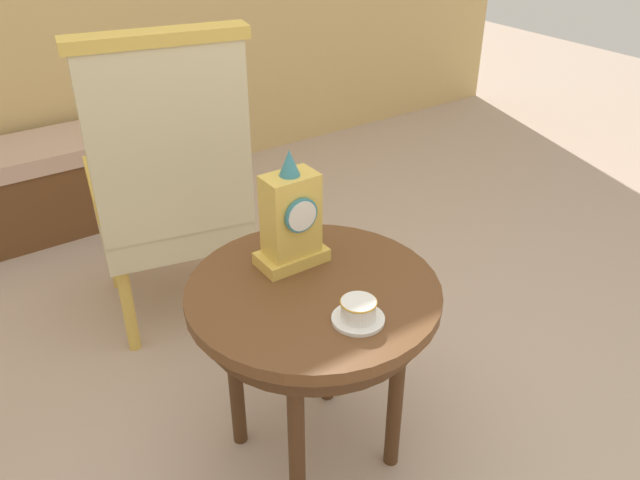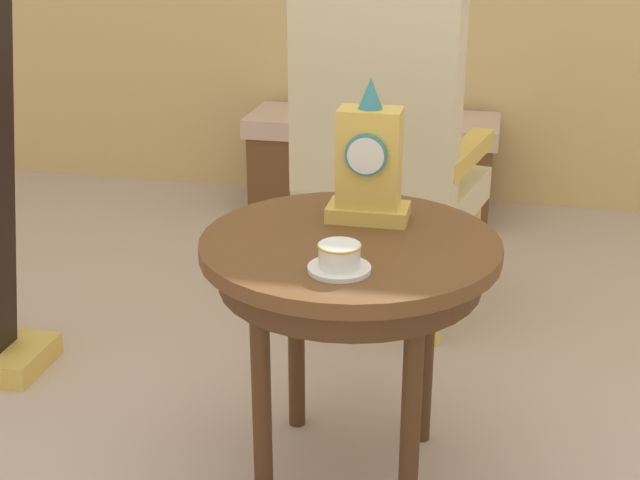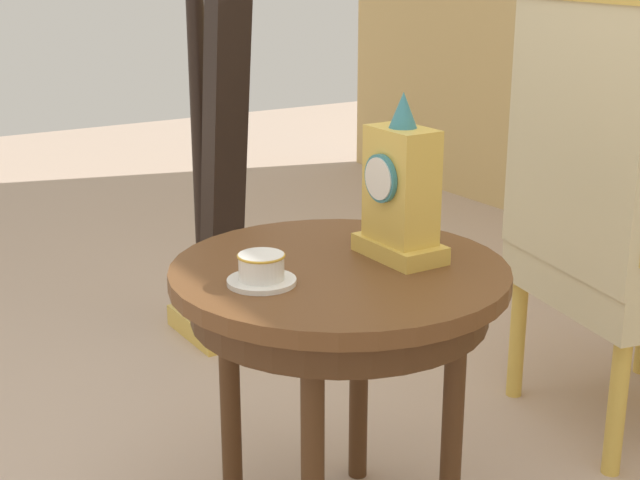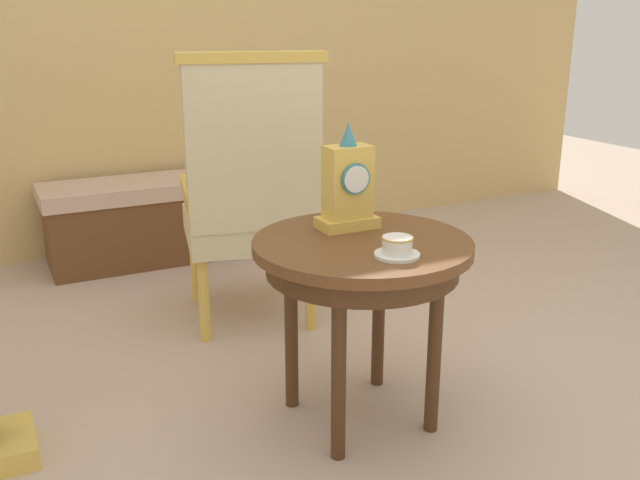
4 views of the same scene
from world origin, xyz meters
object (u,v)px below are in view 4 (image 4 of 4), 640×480
(mantel_clock, at_px, (348,187))
(armchair, at_px, (251,189))
(window_bench, at_px, (149,220))
(teacup_left, at_px, (397,247))
(side_table, at_px, (362,263))

(mantel_clock, distance_m, armchair, 0.74)
(window_bench, bearing_deg, teacup_left, -83.34)
(mantel_clock, bearing_deg, teacup_left, -91.80)
(armchair, xyz_separation_m, window_bench, (-0.20, 1.04, -0.37))
(side_table, bearing_deg, mantel_clock, 81.73)
(side_table, height_order, mantel_clock, mantel_clock)
(side_table, distance_m, mantel_clock, 0.25)
(side_table, distance_m, window_bench, 1.93)
(side_table, relative_size, teacup_left, 5.17)
(teacup_left, relative_size, mantel_clock, 0.39)
(mantel_clock, bearing_deg, armchair, 94.49)
(mantel_clock, bearing_deg, side_table, -98.27)
(side_table, xyz_separation_m, mantel_clock, (0.02, 0.13, 0.21))
(side_table, bearing_deg, teacup_left, -87.04)
(side_table, bearing_deg, armchair, 92.51)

